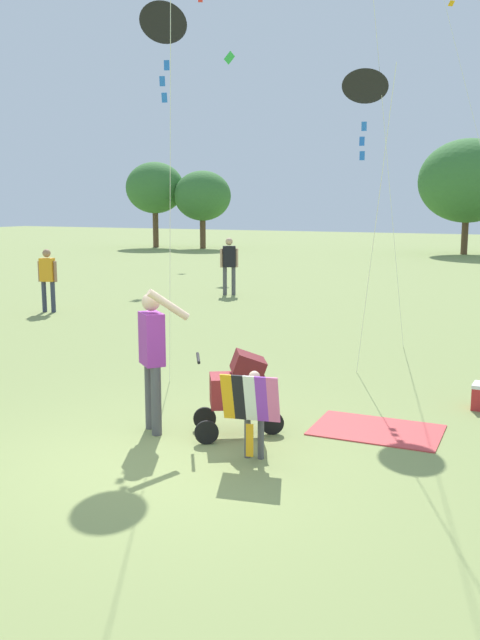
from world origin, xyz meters
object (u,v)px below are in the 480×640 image
at_px(child_with_butterfly_kite, 253,406).
at_px(kite_orange_delta, 365,89).
at_px(stroller, 239,386).
at_px(picnic_blanket, 377,430).
at_px(kite_adult_black, 163,26).
at_px(person_couple_left, 48,275).
at_px(person_adult_flyer, 152,349).
at_px(person_sitting_far, 229,261).

relative_size(child_with_butterfly_kite, kite_orange_delta, 0.21).
height_order(stroller, picnic_blanket, stroller).
relative_size(stroller, kite_adult_black, 0.19).
bearing_deg(kite_adult_black, kite_orange_delta, 37.55).
bearing_deg(person_couple_left, picnic_blanket, -27.95).
distance_m(stroller, person_couple_left, 10.64).
bearing_deg(kite_adult_black, person_couple_left, 145.43).
distance_m(person_adult_flyer, picnic_blanket, 2.90).
relative_size(child_with_butterfly_kite, stroller, 0.92).
xyz_separation_m(child_with_butterfly_kite, person_adult_flyer, (-1.48, 0.29, 0.42)).
bearing_deg(person_couple_left, stroller, -35.93).
height_order(kite_adult_black, person_couple_left, kite_adult_black).
height_order(person_adult_flyer, person_couple_left, person_adult_flyer).
xyz_separation_m(stroller, person_couple_left, (-8.61, 6.24, 0.34)).
bearing_deg(child_with_butterfly_kite, person_couple_left, 142.96).
bearing_deg(person_sitting_far, person_adult_flyer, -66.55).
xyz_separation_m(person_adult_flyer, picnic_blanket, (2.42, 1.24, -1.02)).
distance_m(kite_orange_delta, picnic_blanket, 5.34).
bearing_deg(person_sitting_far, kite_orange_delta, -50.28).
bearing_deg(kite_orange_delta, picnic_blanket, -68.20).
xyz_separation_m(kite_adult_black, kite_orange_delta, (2.44, 1.87, -0.76)).
height_order(stroller, kite_orange_delta, kite_orange_delta).
relative_size(person_adult_flyer, person_couple_left, 1.10).
height_order(kite_adult_black, picnic_blanket, kite_adult_black).
xyz_separation_m(child_with_butterfly_kite, person_couple_left, (-9.09, 6.86, 0.35)).
xyz_separation_m(person_sitting_far, picnic_blanket, (7.47, -10.39, -1.01)).
bearing_deg(picnic_blanket, person_couple_left, 152.05).
bearing_deg(person_sitting_far, stroller, -61.89).
relative_size(kite_orange_delta, picnic_blanket, 3.11).
height_order(child_with_butterfly_kite, person_adult_flyer, person_adult_flyer).
height_order(child_with_butterfly_kite, kite_adult_black, kite_adult_black).
relative_size(child_with_butterfly_kite, person_couple_left, 0.61).
distance_m(child_with_butterfly_kite, person_sitting_far, 13.60).
height_order(child_with_butterfly_kite, picnic_blanket, child_with_butterfly_kite).
height_order(stroller, person_sitting_far, person_sitting_far).
distance_m(stroller, kite_orange_delta, 5.32).
xyz_separation_m(person_adult_flyer, kite_orange_delta, (1.33, 3.95, 3.45)).
height_order(child_with_butterfly_kite, kite_orange_delta, kite_orange_delta).
bearing_deg(picnic_blanket, kite_orange_delta, 111.80).
relative_size(stroller, person_couple_left, 0.67).
xyz_separation_m(person_adult_flyer, person_sitting_far, (-5.05, 11.64, -0.01)).
bearing_deg(kite_adult_black, person_adult_flyer, -62.08).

